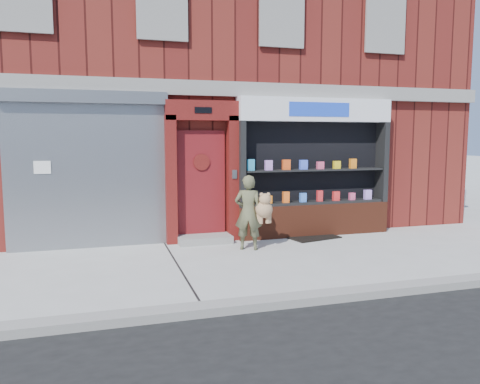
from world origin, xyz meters
name	(u,v)px	position (x,y,z in m)	size (l,w,h in m)	color
ground	(267,261)	(0.00, 0.00, 0.00)	(80.00, 80.00, 0.00)	#9E9E99
curb	(322,297)	(0.00, -2.15, 0.06)	(60.00, 0.30, 0.12)	gray
building	(197,73)	(0.00, 5.99, 4.00)	(12.00, 8.16, 8.00)	#5B1814
shutter_bay	(87,160)	(-3.00, 1.93, 1.72)	(3.10, 0.30, 3.04)	gray
red_door_bay	(202,172)	(-0.75, 1.86, 1.46)	(1.52, 0.58, 2.90)	#4B0E0D
pharmacy_bay	(314,173)	(1.75, 1.81, 1.37)	(3.50, 0.41, 3.00)	#622817
woman	(251,212)	(-0.01, 0.89, 0.74)	(0.77, 0.52, 1.45)	brown
doormat	(312,237)	(1.59, 1.55, 0.01)	(1.07, 0.75, 0.03)	black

